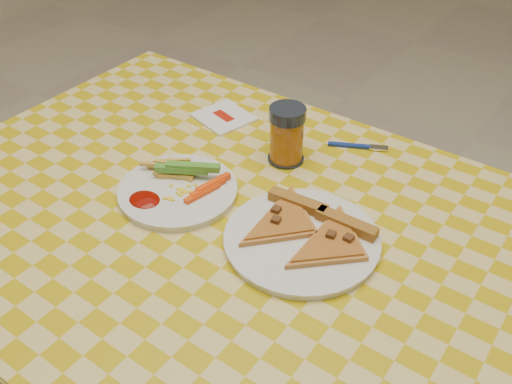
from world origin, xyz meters
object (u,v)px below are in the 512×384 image
plate_left (178,192)px  plate_right (302,240)px  drink_glass (287,135)px  table (236,251)px

plate_left → plate_right: (0.26, 0.02, 0.00)m
drink_glass → table: bearing=-81.1°
table → drink_glass: 0.26m
plate_right → drink_glass: (-0.16, 0.19, 0.05)m
plate_left → drink_glass: bearing=64.6°
table → drink_glass: (-0.03, 0.22, 0.13)m
plate_right → drink_glass: drink_glass is taller
plate_left → table: bearing=-0.3°
table → plate_left: (-0.14, 0.00, 0.08)m
plate_left → plate_right: bearing=4.7°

